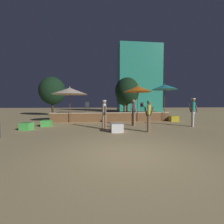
{
  "coord_description": "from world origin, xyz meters",
  "views": [
    {
      "loc": [
        -0.93,
        -4.3,
        1.49
      ],
      "look_at": [
        0.0,
        4.39,
        1.04
      ],
      "focal_mm": 24.0,
      "sensor_mm": 36.0,
      "label": 1
    }
  ],
  "objects_px": {
    "patio_umbrella_1": "(70,91)",
    "patio_umbrella_2": "(165,87)",
    "cube_seat_2": "(174,119)",
    "cube_seat_3": "(117,128)",
    "person_1": "(133,111)",
    "background_tree_1": "(124,97)",
    "person_0": "(149,115)",
    "background_tree_2": "(52,91)",
    "cube_seat_1": "(46,123)",
    "patio_umbrella_0": "(138,89)",
    "person_2": "(193,110)",
    "frisbee_disc": "(117,131)",
    "bistro_chair_0": "(142,106)",
    "bistro_chair_1": "(87,106)",
    "background_tree_0": "(127,91)",
    "cube_seat_0": "(27,126)",
    "person_4": "(104,113)"
  },
  "relations": [
    {
      "from": "patio_umbrella_0",
      "to": "background_tree_0",
      "type": "distance_m",
      "value": 8.3
    },
    {
      "from": "person_2",
      "to": "cube_seat_3",
      "type": "bearing_deg",
      "value": -48.69
    },
    {
      "from": "background_tree_0",
      "to": "background_tree_2",
      "type": "distance_m",
      "value": 10.07
    },
    {
      "from": "patio_umbrella_1",
      "to": "patio_umbrella_2",
      "type": "height_order",
      "value": "patio_umbrella_2"
    },
    {
      "from": "patio_umbrella_1",
      "to": "cube_seat_0",
      "type": "xyz_separation_m",
      "value": [
        -1.94,
        -3.29,
        -2.34
      ]
    },
    {
      "from": "cube_seat_3",
      "to": "bistro_chair_1",
      "type": "bearing_deg",
      "value": 107.04
    },
    {
      "from": "patio_umbrella_0",
      "to": "background_tree_1",
      "type": "bearing_deg",
      "value": 84.54
    },
    {
      "from": "person_0",
      "to": "frisbee_disc",
      "type": "xyz_separation_m",
      "value": [
        -1.69,
        0.34,
        -0.92
      ]
    },
    {
      "from": "person_0",
      "to": "background_tree_2",
      "type": "xyz_separation_m",
      "value": [
        -8.5,
        12.7,
        2.32
      ]
    },
    {
      "from": "patio_umbrella_2",
      "to": "person_2",
      "type": "relative_size",
      "value": 1.72
    },
    {
      "from": "patio_umbrella_2",
      "to": "cube_seat_1",
      "type": "bearing_deg",
      "value": -167.91
    },
    {
      "from": "person_4",
      "to": "background_tree_1",
      "type": "relative_size",
      "value": 0.43
    },
    {
      "from": "bistro_chair_0",
      "to": "background_tree_2",
      "type": "xyz_separation_m",
      "value": [
        -10.49,
        5.29,
        1.91
      ]
    },
    {
      "from": "cube_seat_2",
      "to": "person_0",
      "type": "distance_m",
      "value": 6.09
    },
    {
      "from": "person_2",
      "to": "background_tree_2",
      "type": "distance_m",
      "value": 16.58
    },
    {
      "from": "patio_umbrella_1",
      "to": "bistro_chair_1",
      "type": "xyz_separation_m",
      "value": [
        1.29,
        1.72,
        -1.21
      ]
    },
    {
      "from": "bistro_chair_0",
      "to": "frisbee_disc",
      "type": "bearing_deg",
      "value": -124.25
    },
    {
      "from": "cube_seat_0",
      "to": "patio_umbrella_1",
      "type": "bearing_deg",
      "value": 59.5
    },
    {
      "from": "cube_seat_3",
      "to": "person_2",
      "type": "height_order",
      "value": "person_2"
    },
    {
      "from": "person_1",
      "to": "background_tree_2",
      "type": "relative_size",
      "value": 0.36
    },
    {
      "from": "bistro_chair_0",
      "to": "person_1",
      "type": "bearing_deg",
      "value": -120.88
    },
    {
      "from": "patio_umbrella_1",
      "to": "person_1",
      "type": "height_order",
      "value": "patio_umbrella_1"
    },
    {
      "from": "patio_umbrella_1",
      "to": "cube_seat_0",
      "type": "relative_size",
      "value": 4.36
    },
    {
      "from": "person_2",
      "to": "background_tree_2",
      "type": "relative_size",
      "value": 0.37
    },
    {
      "from": "patio_umbrella_1",
      "to": "background_tree_0",
      "type": "height_order",
      "value": "background_tree_0"
    },
    {
      "from": "background_tree_2",
      "to": "background_tree_1",
      "type": "bearing_deg",
      "value": 22.06
    },
    {
      "from": "frisbee_disc",
      "to": "patio_umbrella_2",
      "type": "bearing_deg",
      "value": 42.45
    },
    {
      "from": "patio_umbrella_1",
      "to": "bistro_chair_0",
      "type": "bearing_deg",
      "value": 21.51
    },
    {
      "from": "bistro_chair_0",
      "to": "background_tree_0",
      "type": "xyz_separation_m",
      "value": [
        -0.42,
        5.67,
        2.02
      ]
    },
    {
      "from": "patio_umbrella_2",
      "to": "background_tree_2",
      "type": "relative_size",
      "value": 0.64
    },
    {
      "from": "patio_umbrella_0",
      "to": "cube_seat_1",
      "type": "height_order",
      "value": "patio_umbrella_0"
    },
    {
      "from": "patio_umbrella_2",
      "to": "frisbee_disc",
      "type": "distance_m",
      "value": 7.15
    },
    {
      "from": "frisbee_disc",
      "to": "person_2",
      "type": "bearing_deg",
      "value": 13.03
    },
    {
      "from": "patio_umbrella_2",
      "to": "background_tree_0",
      "type": "distance_m",
      "value": 8.5
    },
    {
      "from": "patio_umbrella_0",
      "to": "bistro_chair_0",
      "type": "distance_m",
      "value": 3.2
    },
    {
      "from": "frisbee_disc",
      "to": "background_tree_0",
      "type": "bearing_deg",
      "value": 75.68
    },
    {
      "from": "person_1",
      "to": "background_tree_1",
      "type": "bearing_deg",
      "value": -34.62
    },
    {
      "from": "person_0",
      "to": "bistro_chair_1",
      "type": "bearing_deg",
      "value": 67.09
    },
    {
      "from": "cube_seat_2",
      "to": "background_tree_1",
      "type": "xyz_separation_m",
      "value": [
        -2.05,
        12.33,
        2.39
      ]
    },
    {
      "from": "bistro_chair_0",
      "to": "bistro_chair_1",
      "type": "xyz_separation_m",
      "value": [
        -5.6,
        -1.0,
        0.0
      ]
    },
    {
      "from": "patio_umbrella_0",
      "to": "background_tree_2",
      "type": "height_order",
      "value": "background_tree_2"
    },
    {
      "from": "background_tree_1",
      "to": "bistro_chair_1",
      "type": "bearing_deg",
      "value": -117.7
    },
    {
      "from": "cube_seat_0",
      "to": "cube_seat_2",
      "type": "distance_m",
      "value": 11.24
    },
    {
      "from": "person_1",
      "to": "background_tree_1",
      "type": "height_order",
      "value": "background_tree_1"
    },
    {
      "from": "cube_seat_1",
      "to": "person_0",
      "type": "bearing_deg",
      "value": -24.07
    },
    {
      "from": "cube_seat_1",
      "to": "person_1",
      "type": "relative_size",
      "value": 0.34
    },
    {
      "from": "person_4",
      "to": "background_tree_2",
      "type": "height_order",
      "value": "background_tree_2"
    },
    {
      "from": "person_1",
      "to": "person_2",
      "type": "bearing_deg",
      "value": -130.31
    },
    {
      "from": "person_1",
      "to": "background_tree_0",
      "type": "relative_size",
      "value": 0.35
    },
    {
      "from": "cube_seat_2",
      "to": "cube_seat_3",
      "type": "distance_m",
      "value": 7.16
    }
  ]
}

